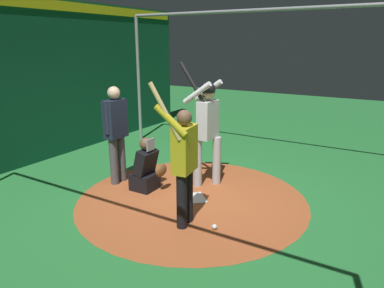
{
  "coord_description": "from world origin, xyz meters",
  "views": [
    {
      "loc": [
        2.79,
        -4.65,
        2.51
      ],
      "look_at": [
        0.0,
        0.0,
        0.95
      ],
      "focal_mm": 33.31,
      "sensor_mm": 36.0,
      "label": 1
    }
  ],
  "objects_px": {
    "baseball_0": "(214,227)",
    "catcher": "(146,170)",
    "batter": "(207,123)",
    "umpire": "(116,130)",
    "home_plate": "(192,198)",
    "visitor": "(184,160)"
  },
  "relations": [
    {
      "from": "visitor",
      "to": "baseball_0",
      "type": "bearing_deg",
      "value": 2.5
    },
    {
      "from": "home_plate",
      "to": "visitor",
      "type": "xyz_separation_m",
      "value": [
        0.34,
        -0.78,
        0.95
      ]
    },
    {
      "from": "catcher",
      "to": "batter",
      "type": "bearing_deg",
      "value": 43.42
    },
    {
      "from": "baseball_0",
      "to": "catcher",
      "type": "bearing_deg",
      "value": 159.35
    },
    {
      "from": "catcher",
      "to": "umpire",
      "type": "xyz_separation_m",
      "value": [
        -0.67,
        0.01,
        0.63
      ]
    },
    {
      "from": "batter",
      "to": "umpire",
      "type": "relative_size",
      "value": 1.24
    },
    {
      "from": "home_plate",
      "to": "umpire",
      "type": "bearing_deg",
      "value": -177.96
    },
    {
      "from": "home_plate",
      "to": "umpire",
      "type": "height_order",
      "value": "umpire"
    },
    {
      "from": "home_plate",
      "to": "batter",
      "type": "xyz_separation_m",
      "value": [
        -0.1,
        0.67,
        1.13
      ]
    },
    {
      "from": "home_plate",
      "to": "baseball_0",
      "type": "height_order",
      "value": "baseball_0"
    },
    {
      "from": "home_plate",
      "to": "visitor",
      "type": "distance_m",
      "value": 1.27
    },
    {
      "from": "batter",
      "to": "catcher",
      "type": "bearing_deg",
      "value": -136.58
    },
    {
      "from": "batter",
      "to": "catcher",
      "type": "distance_m",
      "value": 1.33
    },
    {
      "from": "batter",
      "to": "baseball_0",
      "type": "distance_m",
      "value": 1.97
    },
    {
      "from": "catcher",
      "to": "home_plate",
      "type": "bearing_deg",
      "value": 4.49
    },
    {
      "from": "umpire",
      "to": "visitor",
      "type": "height_order",
      "value": "visitor"
    },
    {
      "from": "batter",
      "to": "umpire",
      "type": "height_order",
      "value": "batter"
    },
    {
      "from": "home_plate",
      "to": "baseball_0",
      "type": "xyz_separation_m",
      "value": [
        0.78,
        -0.7,
        0.03
      ]
    },
    {
      "from": "umpire",
      "to": "baseball_0",
      "type": "relative_size",
      "value": 23.92
    },
    {
      "from": "batter",
      "to": "umpire",
      "type": "xyz_separation_m",
      "value": [
        -1.45,
        -0.73,
        -0.14
      ]
    },
    {
      "from": "batter",
      "to": "visitor",
      "type": "relative_size",
      "value": 1.08
    },
    {
      "from": "batter",
      "to": "umpire",
      "type": "distance_m",
      "value": 1.63
    }
  ]
}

